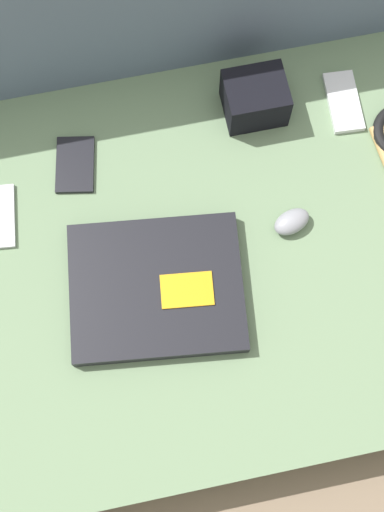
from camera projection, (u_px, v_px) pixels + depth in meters
ground_plane at (192, 277)px, 1.38m from camera, size 8.00×8.00×0.00m
couch_seat at (192, 268)px, 1.32m from camera, size 1.19×0.77×0.11m
laptop at (157, 288)px, 1.24m from camera, size 0.33×0.28×0.03m
computer_mouse at (292, 222)px, 1.27m from camera, size 0.08×0.06×0.03m
phone_silver at (343, 102)px, 1.35m from camera, size 0.07×0.13×0.01m
phone_black at (0, 217)px, 1.29m from camera, size 0.06×0.13×0.01m
phone_small at (75, 165)px, 1.32m from camera, size 0.09×0.12×0.01m
camera_pouch at (255, 98)px, 1.32m from camera, size 0.11×0.10×0.08m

